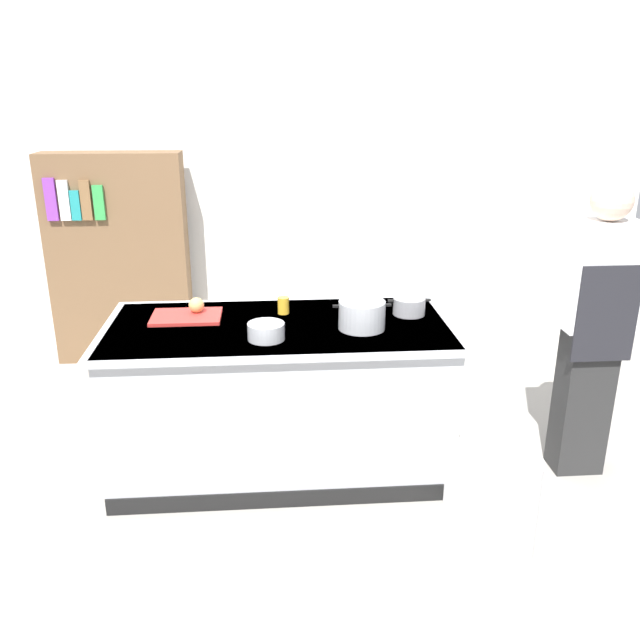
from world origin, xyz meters
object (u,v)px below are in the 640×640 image
object	(u,v)px
sauce_pan	(409,306)
juice_cup	(283,305)
bookshelf	(119,259)
mixing_bowl	(266,331)
person_chef	(594,325)
onion	(196,305)
trash_bin	(490,503)
stock_pot	(362,315)

from	to	relation	value
sauce_pan	juice_cup	world-z (taller)	sauce_pan
juice_cup	bookshelf	world-z (taller)	bookshelf
mixing_bowl	person_chef	bearing A→B (deg)	1.22
sauce_pan	onion	bearing A→B (deg)	176.72
mixing_bowl	juice_cup	bearing A→B (deg)	76.32
trash_bin	person_chef	bearing A→B (deg)	41.86
bookshelf	juice_cup	bearing A→B (deg)	-51.00
onion	sauce_pan	size ratio (longest dim) A/B	0.35
onion	person_chef	size ratio (longest dim) A/B	0.05
bookshelf	trash_bin	bearing A→B (deg)	-49.59
onion	person_chef	xyz separation A→B (m)	(2.23, -0.38, -0.05)
onion	trash_bin	size ratio (longest dim) A/B	0.17
stock_pot	person_chef	distance (m)	1.30
stock_pot	juice_cup	xyz separation A→B (m)	(-0.43, 0.29, -0.03)
onion	mixing_bowl	xyz separation A→B (m)	(0.41, -0.42, -0.02)
juice_cup	bookshelf	xyz separation A→B (m)	(-1.30, 1.60, -0.10)
sauce_pan	person_chef	size ratio (longest dim) A/B	0.15
mixing_bowl	bookshelf	size ratio (longest dim) A/B	0.12
mixing_bowl	trash_bin	distance (m)	1.42
trash_bin	bookshelf	world-z (taller)	bookshelf
stock_pot	juice_cup	size ratio (longest dim) A/B	3.25
onion	stock_pot	distance (m)	0.98
bookshelf	mixing_bowl	bearing A→B (deg)	-59.36
stock_pot	juice_cup	bearing A→B (deg)	145.75
mixing_bowl	trash_bin	world-z (taller)	mixing_bowl
onion	sauce_pan	world-z (taller)	onion
onion	sauce_pan	distance (m)	1.25
mixing_bowl	person_chef	size ratio (longest dim) A/B	0.12
mixing_bowl	bookshelf	world-z (taller)	bookshelf
juice_cup	bookshelf	bearing A→B (deg)	129.00
person_chef	trash_bin	bearing A→B (deg)	126.50
stock_pot	mixing_bowl	size ratio (longest dim) A/B	1.64
onion	juice_cup	size ratio (longest dim) A/B	0.90
onion	stock_pot	xyz separation A→B (m)	(0.94, -0.29, 0.01)
stock_pot	sauce_pan	bearing A→B (deg)	35.05
trash_bin	bookshelf	distance (m)	3.55
sauce_pan	stock_pot	bearing A→B (deg)	-144.95
mixing_bowl	trash_bin	size ratio (longest dim) A/B	0.38
onion	juice_cup	bearing A→B (deg)	0.08
trash_bin	person_chef	world-z (taller)	person_chef
stock_pot	juice_cup	world-z (taller)	stock_pot
mixing_bowl	trash_bin	bearing A→B (deg)	-30.91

